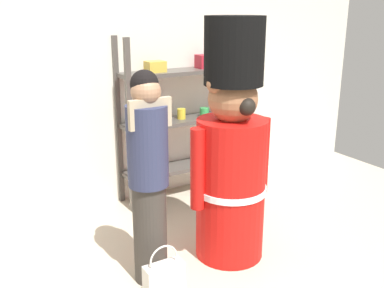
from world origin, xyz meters
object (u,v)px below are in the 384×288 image
teddy_bear_guard (231,155)px  merchandise_shelf (182,116)px  person_shopper (148,175)px  shopping_bag (164,284)px

teddy_bear_guard → merchandise_shelf: bearing=77.6°
teddy_bear_guard → person_shopper: teddy_bear_guard is taller
merchandise_shelf → teddy_bear_guard: size_ratio=0.89×
person_shopper → teddy_bear_guard: bearing=-0.3°
teddy_bear_guard → shopping_bag: teddy_bear_guard is taller
teddy_bear_guard → shopping_bag: size_ratio=4.12×
teddy_bear_guard → person_shopper: size_ratio=1.21×
shopping_bag → merchandise_shelf: bearing=57.0°
merchandise_shelf → teddy_bear_guard: 1.31m
person_shopper → shopping_bag: bearing=-100.4°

